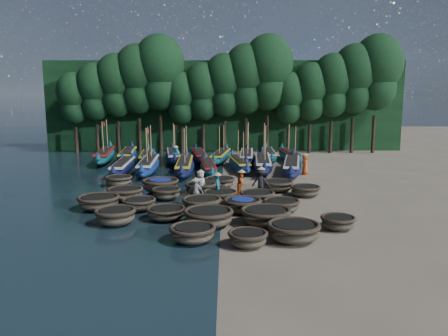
{
  "coord_description": "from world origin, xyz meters",
  "views": [
    {
      "loc": [
        0.26,
        -27.15,
        6.27
      ],
      "look_at": [
        0.13,
        2.33,
        1.3
      ],
      "focal_mm": 35.0,
      "sensor_mm": 36.0,
      "label": 1
    }
  ],
  "objects_px": {
    "coracle_6": "(166,213)",
    "fisherman_0": "(201,183)",
    "long_boat_14": "(221,156)",
    "fisherman_2": "(242,182)",
    "long_boat_6": "(239,164)",
    "long_boat_5": "(208,167)",
    "coracle_5": "(115,216)",
    "coracle_21": "(161,185)",
    "coracle_16": "(166,193)",
    "fisherman_5": "(176,156)",
    "coracle_7": "(208,217)",
    "long_boat_11": "(147,157)",
    "long_boat_7": "(263,163)",
    "long_boat_12": "(173,156)",
    "coracle_11": "(139,204)",
    "coracle_15": "(125,193)",
    "coracle_23": "(220,182)",
    "coracle_10": "(99,202)",
    "coracle_22": "(201,188)",
    "coracle_12": "(202,204)",
    "long_boat_16": "(269,155)",
    "coracle_9": "(338,222)",
    "long_boat_15": "(247,157)",
    "long_boat_9": "(105,155)",
    "coracle_19": "(305,190)",
    "long_boat_4": "(185,166)",
    "fisherman_1": "(218,185)",
    "coracle_13": "(243,205)",
    "fisherman_3": "(261,182)",
    "long_boat_10": "(128,155)",
    "long_boat_3": "(148,165)",
    "coracle_18": "(257,197)",
    "fisherman_6": "(305,164)",
    "fisherman_4": "(196,191)",
    "coracle_24": "(277,185)",
    "long_boat_13": "(199,156)",
    "coracle_2": "(193,233)",
    "coracle_4": "(293,231)",
    "coracle_17": "(220,196)",
    "long_boat_17": "(290,156)",
    "coracle_14": "(281,205)",
    "long_boat_2": "(123,167)",
    "coracle_8": "(266,216)"
  },
  "relations": [
    {
      "from": "coracle_13",
      "to": "fisherman_3",
      "type": "bearing_deg",
      "value": 71.42
    },
    {
      "from": "coracle_8",
      "to": "long_boat_2",
      "type": "height_order",
      "value": "long_boat_2"
    },
    {
      "from": "coracle_17",
      "to": "long_boat_14",
      "type": "xyz_separation_m",
      "value": [
        -0.15,
        15.5,
        0.15
      ]
    },
    {
      "from": "long_boat_7",
      "to": "fisherman_0",
      "type": "relative_size",
      "value": 5.11
    },
    {
      "from": "long_boat_13",
      "to": "fisherman_5",
      "type": "bearing_deg",
      "value": -132.19
    },
    {
      "from": "coracle_15",
      "to": "coracle_23",
      "type": "bearing_deg",
      "value": 32.67
    },
    {
      "from": "coracle_5",
      "to": "long_boat_10",
      "type": "xyz_separation_m",
      "value": [
        -3.98,
        20.63,
        0.12
      ]
    },
    {
      "from": "long_boat_2",
      "to": "long_boat_14",
      "type": "relative_size",
      "value": 1.02
    },
    {
      "from": "coracle_22",
      "to": "long_boat_3",
      "type": "xyz_separation_m",
      "value": [
        -4.68,
        7.66,
        0.19
      ]
    },
    {
      "from": "coracle_24",
      "to": "long_boat_10",
      "type": "xyz_separation_m",
      "value": [
        -12.71,
        13.08,
        0.17
      ]
    },
    {
      "from": "fisherman_5",
      "to": "coracle_14",
      "type": "bearing_deg",
      "value": -87.19
    },
    {
      "from": "coracle_12",
      "to": "coracle_10",
      "type": "bearing_deg",
      "value": 172.7
    },
    {
      "from": "coracle_18",
      "to": "coracle_19",
      "type": "height_order",
      "value": "coracle_18"
    },
    {
      "from": "coracle_10",
      "to": "coracle_22",
      "type": "distance_m",
      "value": 6.67
    },
    {
      "from": "long_boat_7",
      "to": "coracle_13",
      "type": "bearing_deg",
      "value": -96.18
    },
    {
      "from": "long_boat_14",
      "to": "fisherman_2",
      "type": "bearing_deg",
      "value": -75.75
    },
    {
      "from": "long_boat_9",
      "to": "coracle_19",
      "type": "bearing_deg",
      "value": -48.71
    },
    {
      "from": "coracle_14",
      "to": "fisherman_3",
      "type": "distance_m",
      "value": 3.74
    },
    {
      "from": "coracle_14",
      "to": "coracle_17",
      "type": "bearing_deg",
      "value": 148.24
    },
    {
      "from": "coracle_23",
      "to": "fisherman_1",
      "type": "distance_m",
      "value": 3.48
    },
    {
      "from": "long_boat_7",
      "to": "long_boat_12",
      "type": "bearing_deg",
      "value": 152.51
    },
    {
      "from": "coracle_4",
      "to": "long_boat_11",
      "type": "distance_m",
      "value": 24.43
    },
    {
      "from": "coracle_16",
      "to": "long_boat_11",
      "type": "relative_size",
      "value": 0.26
    },
    {
      "from": "coracle_5",
      "to": "fisherman_5",
      "type": "relative_size",
      "value": 1.05
    },
    {
      "from": "coracle_9",
      "to": "coracle_18",
      "type": "bearing_deg",
      "value": 124.34
    },
    {
      "from": "long_boat_5",
      "to": "fisherman_4",
      "type": "distance_m",
      "value": 10.5
    },
    {
      "from": "coracle_4",
      "to": "coracle_15",
      "type": "relative_size",
      "value": 1.04
    },
    {
      "from": "coracle_14",
      "to": "long_boat_14",
      "type": "height_order",
      "value": "long_boat_14"
    },
    {
      "from": "long_boat_3",
      "to": "long_boat_10",
      "type": "xyz_separation_m",
      "value": [
        -3.05,
        6.2,
        -0.01
      ]
    },
    {
      "from": "coracle_7",
      "to": "long_boat_11",
      "type": "bearing_deg",
      "value": 108.19
    },
    {
      "from": "coracle_11",
      "to": "long_boat_17",
      "type": "xyz_separation_m",
      "value": [
        10.81,
        17.49,
        0.17
      ]
    },
    {
      "from": "fisherman_4",
      "to": "coracle_17",
      "type": "bearing_deg",
      "value": 53.19
    },
    {
      "from": "coracle_11",
      "to": "fisherman_4",
      "type": "xyz_separation_m",
      "value": [
        3.06,
        0.95,
        0.47
      ]
    },
    {
      "from": "long_boat_16",
      "to": "coracle_6",
      "type": "bearing_deg",
      "value": -108.3
    },
    {
      "from": "coracle_6",
      "to": "fisherman_0",
      "type": "height_order",
      "value": "fisherman_0"
    },
    {
      "from": "coracle_22",
      "to": "coracle_9",
      "type": "bearing_deg",
      "value": -47.37
    },
    {
      "from": "coracle_5",
      "to": "fisherman_2",
      "type": "relative_size",
      "value": 1.16
    },
    {
      "from": "coracle_18",
      "to": "long_boat_3",
      "type": "distance_m",
      "value": 12.98
    },
    {
      "from": "coracle_19",
      "to": "fisherman_1",
      "type": "height_order",
      "value": "fisherman_1"
    },
    {
      "from": "coracle_16",
      "to": "long_boat_4",
      "type": "height_order",
      "value": "long_boat_4"
    },
    {
      "from": "coracle_2",
      "to": "long_boat_3",
      "type": "distance_m",
      "value": 17.62
    },
    {
      "from": "long_boat_6",
      "to": "long_boat_5",
      "type": "bearing_deg",
      "value": -155.73
    },
    {
      "from": "long_boat_5",
      "to": "long_boat_15",
      "type": "bearing_deg",
      "value": 50.84
    },
    {
      "from": "long_boat_3",
      "to": "long_boat_7",
      "type": "distance_m",
      "value": 9.43
    },
    {
      "from": "fisherman_0",
      "to": "coracle_11",
      "type": "bearing_deg",
      "value": 8.1
    },
    {
      "from": "coracle_14",
      "to": "long_boat_2",
      "type": "distance_m",
      "value": 16.08
    },
    {
      "from": "long_boat_7",
      "to": "long_boat_11",
      "type": "xyz_separation_m",
      "value": [
        -10.49,
        4.37,
        -0.1
      ]
    },
    {
      "from": "coracle_9",
      "to": "fisherman_6",
      "type": "xyz_separation_m",
      "value": [
        0.98,
        14.25,
        0.51
      ]
    },
    {
      "from": "coracle_21",
      "to": "coracle_16",
      "type": "bearing_deg",
      "value": -72.64
    },
    {
      "from": "coracle_2",
      "to": "long_boat_5",
      "type": "bearing_deg",
      "value": 89.93
    }
  ]
}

